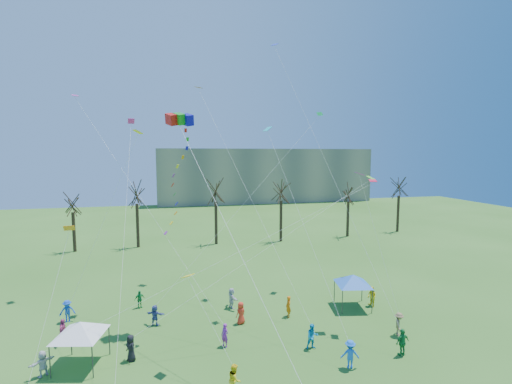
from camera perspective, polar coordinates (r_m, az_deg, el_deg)
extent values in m
cube|color=gray|center=(103.48, 1.37, 2.73)|extent=(60.00, 14.00, 15.00)
cylinder|color=black|center=(55.77, -27.11, -5.72)|extent=(0.44, 0.44, 5.52)
cylinder|color=black|center=(54.67, -18.41, -5.12)|extent=(0.44, 0.44, 6.40)
cylinder|color=black|center=(54.10, -6.41, -4.91)|extent=(0.44, 0.44, 6.49)
cylinder|color=black|center=(55.59, 4.01, -4.65)|extent=(0.44, 0.44, 6.39)
cylinder|color=black|center=(60.68, 14.48, -4.22)|extent=(0.44, 0.44, 5.76)
cylinder|color=black|center=(67.11, 21.77, -3.24)|extent=(0.44, 0.44, 6.34)
cube|color=red|center=(28.60, -13.36, 11.24)|extent=(1.01, 1.32, 1.11)
cube|color=#139319|center=(28.61, -12.15, 11.27)|extent=(1.01, 1.32, 1.11)
cube|color=#130DAB|center=(28.62, -10.94, 11.29)|extent=(1.01, 1.32, 1.11)
cylinder|color=white|center=(21.98, -4.27, -6.29)|extent=(0.02, 0.02, 20.03)
cylinder|color=#3F3F44|center=(26.84, -30.11, -22.49)|extent=(0.08, 0.08, 2.07)
cylinder|color=#3F3F44|center=(25.78, -24.69, -23.46)|extent=(0.08, 0.08, 2.07)
cylinder|color=#3F3F44|center=(28.83, -27.47, -20.29)|extent=(0.08, 0.08, 2.07)
cylinder|color=#3F3F44|center=(27.85, -22.42, -21.03)|extent=(0.08, 0.08, 2.07)
pyramid|color=white|center=(26.65, -26.33, -18.97)|extent=(3.85, 3.85, 0.89)
cylinder|color=#3F3F44|center=(32.41, 13.64, -16.74)|extent=(0.08, 0.08, 2.08)
cylinder|color=#3F3F44|center=(33.18, 18.10, -16.32)|extent=(0.08, 0.08, 2.08)
cylinder|color=#3F3F44|center=(34.71, 12.43, -15.13)|extent=(0.08, 0.08, 2.08)
cylinder|color=#3F3F44|center=(35.43, 16.60, -14.80)|extent=(0.08, 0.08, 2.08)
pyramid|color=blue|center=(33.39, 15.26, -13.36)|extent=(3.90, 3.90, 0.89)
imported|color=yellow|center=(22.70, -3.43, -27.72)|extent=(0.80, 0.96, 1.78)
imported|color=blue|center=(25.48, 14.81, -23.78)|extent=(1.31, 0.96, 1.82)
imported|color=#1C8238|center=(27.79, 22.38, -21.33)|extent=(1.16, 0.68, 1.86)
imported|color=silver|center=(27.39, -30.97, -22.47)|extent=(1.45, 1.32, 1.61)
imported|color=black|center=(26.77, -19.38, -22.46)|extent=(0.92, 1.02, 1.74)
imported|color=purple|center=(27.10, -5.01, -21.86)|extent=(0.69, 0.72, 1.66)
imported|color=#0E91CC|center=(27.02, 9.03, -21.86)|extent=(0.87, 0.68, 1.77)
imported|color=olive|center=(30.30, 21.90, -19.03)|extent=(1.15, 1.31, 1.75)
imported|color=#CE4486|center=(30.54, -28.51, -19.04)|extent=(0.50, 1.11, 1.85)
imported|color=#47549B|center=(30.92, -15.87, -18.42)|extent=(1.58, 1.05, 1.63)
imported|color=red|center=(30.08, -2.44, -18.76)|extent=(1.03, 0.93, 1.77)
imported|color=orange|center=(31.26, 5.19, -17.79)|extent=(0.44, 0.66, 1.76)
imported|color=yellow|center=(34.60, 18.03, -15.63)|extent=(0.77, 0.94, 1.78)
imported|color=blue|center=(33.93, -27.95, -16.48)|extent=(1.26, 0.85, 1.80)
imported|color=green|center=(34.36, -18.14, -15.98)|extent=(0.99, 0.81, 1.57)
imported|color=silver|center=(32.79, -3.92, -16.56)|extent=(0.89, 1.75, 1.81)
cube|color=orange|center=(24.17, -27.72, -5.13)|extent=(0.73, 0.81, 0.42)
cylinder|color=white|center=(23.17, -30.25, -15.79)|extent=(0.01, 0.01, 8.91)
cube|color=#D924AD|center=(33.30, -19.35, 10.66)|extent=(0.64, 0.71, 0.41)
cylinder|color=white|center=(26.04, -20.22, -4.65)|extent=(0.01, 0.01, 21.12)
cube|color=yellow|center=(23.22, -10.83, -13.03)|extent=(0.90, 0.89, 0.29)
cylinder|color=white|center=(22.64, -7.36, -19.87)|extent=(0.01, 0.01, 5.89)
cube|color=#1AB8C7|center=(30.24, 1.86, 10.06)|extent=(0.80, 0.77, 0.41)
cylinder|color=white|center=(26.46, 7.55, -4.99)|extent=(0.01, 0.01, 17.22)
cube|color=blue|center=(37.74, 3.00, 22.49)|extent=(0.90, 0.92, 0.36)
cylinder|color=white|center=(30.03, 11.25, 4.49)|extent=(0.01, 0.01, 27.39)
cube|color=red|center=(28.73, 18.18, 1.74)|extent=(0.76, 0.86, 0.17)
cylinder|color=white|center=(24.97, -4.75, -10.50)|extent=(0.01, 0.01, 25.00)
cube|color=#5DD131|center=(34.36, 17.83, 2.20)|extent=(0.82, 0.86, 0.32)
cylinder|color=white|center=(28.33, 2.35, -8.61)|extent=(0.01, 0.01, 23.55)
cube|color=#B834A3|center=(39.16, -26.99, 13.61)|extent=(0.82, 0.89, 0.25)
cylinder|color=white|center=(31.03, -18.29, -0.37)|extent=(0.01, 0.01, 25.45)
cube|color=orange|center=(40.38, -9.17, 16.18)|extent=(0.97, 0.93, 0.18)
cylinder|color=white|center=(31.53, -2.04, 1.45)|extent=(0.01, 0.01, 26.61)
cube|color=#E225A1|center=(29.00, 16.26, 2.82)|extent=(0.85, 0.73, 0.27)
cylinder|color=white|center=(29.03, 19.08, -7.95)|extent=(0.01, 0.01, 10.88)
cube|color=yellow|center=(25.39, -18.41, 9.13)|extent=(0.72, 0.70, 0.28)
cylinder|color=white|center=(26.99, -23.83, -5.91)|extent=(0.01, 0.01, 14.54)
cube|color=#1BCED0|center=(37.44, 10.16, 12.22)|extent=(0.85, 0.88, 0.28)
cylinder|color=white|center=(32.11, -1.40, -1.22)|extent=(0.01, 0.01, 23.55)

